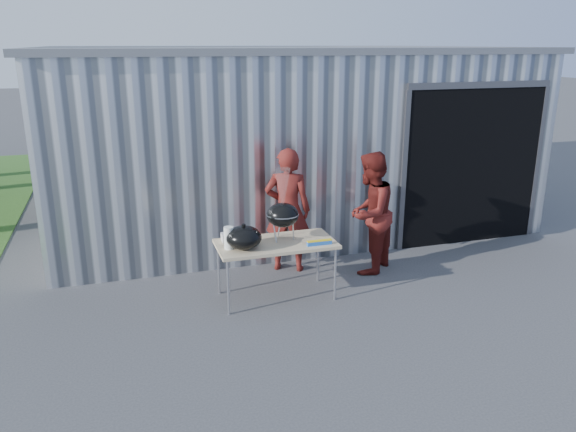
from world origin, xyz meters
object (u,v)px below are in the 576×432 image
object	(u,v)px
person_cook	(288,210)
person_bystander	(370,213)
folding_table	(276,245)
kettle_grill	(283,208)

from	to	relation	value
person_cook	person_bystander	bearing A→B (deg)	-176.28
folding_table	kettle_grill	xyz separation A→B (m)	(0.11, 0.07, 0.46)
person_bystander	person_cook	bearing A→B (deg)	-63.49
folding_table	person_bystander	distance (m)	1.58
kettle_grill	person_cook	distance (m)	0.89
person_bystander	kettle_grill	bearing A→B (deg)	-27.75
kettle_grill	person_bystander	distance (m)	1.48
folding_table	person_cook	bearing A→B (deg)	63.95
kettle_grill	person_cook	bearing A→B (deg)	68.51
folding_table	kettle_grill	size ratio (longest dim) A/B	1.61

